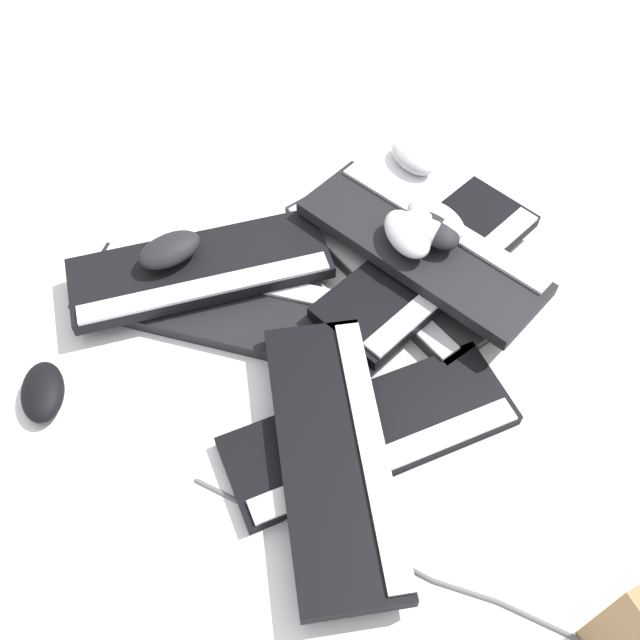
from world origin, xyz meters
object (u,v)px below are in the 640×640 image
Objects in this scene: keyboard_6 at (334,453)px; mouse_3 at (435,226)px; mouse_4 at (432,229)px; mouse_2 at (407,234)px; keyboard_1 at (371,432)px; keyboard_4 at (422,246)px; mouse_7 at (170,250)px; keyboard_3 at (430,265)px; keyboard_2 at (391,265)px; keyboard_5 at (201,269)px; mouse_1 at (413,157)px; mouse_0 at (425,225)px; mouse_5 at (43,392)px; keyboard_0 at (208,303)px; mouse_6 at (436,219)px.

mouse_3 is at bearing -118.34° from keyboard_6.
mouse_3 is 0.01m from mouse_4.
keyboard_6 is at bearing 139.06° from mouse_2.
keyboard_1 is 1.10× the size of keyboard_4.
mouse_2 reaches higher than mouse_7.
mouse_3 is (-0.14, -0.32, 0.10)m from keyboard_1.
mouse_4 is at bearing -86.45° from keyboard_3.
keyboard_5 is at bearing 2.04° from keyboard_2.
keyboard_2 is 1.00× the size of keyboard_6.
keyboard_6 is at bearing 119.20° from keyboard_5.
keyboard_5 is 0.41m from keyboard_6.
keyboard_5 is at bearing 95.03° from mouse_1.
mouse_4 is at bearing -61.07° from mouse_3.
keyboard_1 is 4.23× the size of mouse_1.
mouse_0 is (-0.12, -0.33, 0.10)m from keyboard_1.
mouse_4 is at bearing 100.61° from mouse_5.
mouse_4 reaches higher than mouse_5.
mouse_4 is at bearing -179.64° from keyboard_5.
mouse_5 is (0.57, 0.22, 0.01)m from keyboard_2.
keyboard_0 is at bearing 4.43° from keyboard_3.
keyboard_1 is 4.23× the size of mouse_4.
mouse_0 is at bearing 149.75° from mouse_7.
mouse_3 is at bearing 177.85° from keyboard_2.
mouse_5 is at bearing 21.20° from keyboard_2.
keyboard_4 is at bearing -52.12° from keyboard_3.
mouse_2 reaches higher than keyboard_1.
mouse_1 is 0.29m from mouse_4.
mouse_1 is (-0.21, -0.64, -0.02)m from keyboard_6.
mouse_0 is (-0.05, -0.00, 0.10)m from keyboard_2.
keyboard_4 is 0.05m from mouse_2.
keyboard_6 is 0.42m from mouse_0.
keyboard_2 is 4.09× the size of mouse_5.
mouse_7 is (-0.19, -0.23, 0.06)m from mouse_5.
keyboard_3 is 0.66m from mouse_5.
keyboard_6 is at bearing 60.09° from keyboard_3.
mouse_0 reaches higher than keyboard_0.
keyboard_1 is 0.38m from mouse_6.
keyboard_6 is 0.67m from mouse_1.
mouse_2 is at bearing 137.43° from keyboard_2.
keyboard_2 is at bearing -26.87° from keyboard_3.
keyboard_4 is at bearing 144.01° from mouse_1.
mouse_0 reaches higher than keyboard_6.
mouse_6 is at bearing -148.03° from mouse_0.
keyboard_1 is 0.34m from mouse_2.
keyboard_6 is at bearing 93.47° from mouse_7.
mouse_5 is at bearing 19.35° from mouse_7.
mouse_4 is at bearing -118.18° from keyboard_6.
mouse_5 is (0.24, 0.21, -0.02)m from keyboard_5.
mouse_3 is (0.01, 0.27, 0.09)m from mouse_1.
mouse_3 is (-0.07, 0.00, 0.10)m from keyboard_2.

